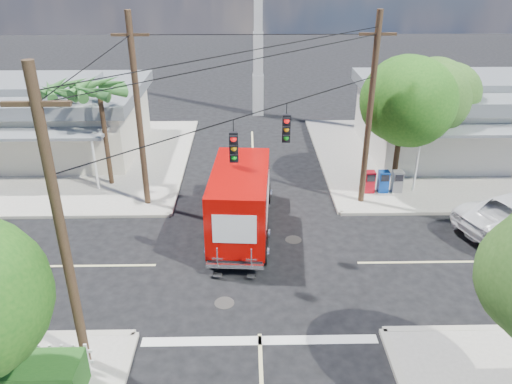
{
  "coord_description": "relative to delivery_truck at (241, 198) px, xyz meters",
  "views": [
    {
      "loc": [
        -0.36,
        -16.48,
        11.18
      ],
      "look_at": [
        0.0,
        2.0,
        2.2
      ],
      "focal_mm": 35.0,
      "sensor_mm": 36.0,
      "label": 1
    }
  ],
  "objects": [
    {
      "name": "building_nw",
      "position": [
        -11.39,
        9.84,
        0.61
      ],
      "size": [
        10.8,
        10.2,
        4.3
      ],
      "color": "beige",
      "rests_on": "sidewalk_nw"
    },
    {
      "name": "palm_nw_back",
      "position": [
        -8.89,
        6.38,
        3.06
      ],
      "size": [
        3.01,
        3.08,
        5.19
      ],
      "color": "#422D1C",
      "rests_on": "sidewalk_nw"
    },
    {
      "name": "radio_tower",
      "position": [
        1.11,
        17.38,
        4.03
      ],
      "size": [
        0.8,
        0.8,
        17.0
      ],
      "color": "silver",
      "rests_on": "ground"
    },
    {
      "name": "tree_ne_back",
      "position": [
        10.42,
        6.33,
        2.57
      ],
      "size": [
        3.77,
        3.66,
        5.82
      ],
      "color": "#422D1C",
      "rests_on": "sidewalk_ne"
    },
    {
      "name": "utility_poles",
      "position": [
        -0.97,
        -1.02,
        3.06
      ],
      "size": [
        12.0,
        10.68,
        9.0
      ],
      "color": "#473321",
      "rests_on": "ground"
    },
    {
      "name": "sidewalk_ne",
      "position": [
        11.49,
        8.26,
        -1.54
      ],
      "size": [
        14.12,
        14.12,
        0.14
      ],
      "color": "gray",
      "rests_on": "ground"
    },
    {
      "name": "building_ne",
      "position": [
        13.11,
        9.34,
        0.71
      ],
      "size": [
        11.8,
        10.2,
        4.5
      ],
      "color": "silver",
      "rests_on": "sidewalk_ne"
    },
    {
      "name": "ground",
      "position": [
        0.61,
        -2.62,
        -1.61
      ],
      "size": [
        120.0,
        120.0,
        0.0
      ],
      "primitive_type": "plane",
      "color": "black",
      "rests_on": "ground"
    },
    {
      "name": "sidewalk_nw",
      "position": [
        -10.27,
        8.26,
        -1.54
      ],
      "size": [
        14.12,
        14.12,
        0.14
      ],
      "color": "gray",
      "rests_on": "ground"
    },
    {
      "name": "vending_boxes",
      "position": [
        7.11,
        3.58,
        -0.92
      ],
      "size": [
        1.9,
        0.5,
        1.1
      ],
      "color": "#B30A19",
      "rests_on": "sidewalk_ne"
    },
    {
      "name": "palm_nw_front",
      "position": [
        -6.89,
        4.88,
        3.43
      ],
      "size": [
        3.01,
        3.08,
        5.59
      ],
      "color": "#422D1C",
      "rests_on": "sidewalk_nw"
    },
    {
      "name": "delivery_truck",
      "position": [
        0.0,
        0.0,
        0.0
      ],
      "size": [
        2.81,
        7.48,
        3.17
      ],
      "color": "black",
      "rests_on": "ground"
    },
    {
      "name": "tree_ne_front",
      "position": [
        7.82,
        4.13,
        3.15
      ],
      "size": [
        4.21,
        4.14,
        6.66
      ],
      "color": "#422D1C",
      "rests_on": "sidewalk_ne"
    },
    {
      "name": "road_markings",
      "position": [
        0.61,
        -4.1,
        -1.61
      ],
      "size": [
        32.0,
        32.0,
        0.01
      ],
      "color": "beige",
      "rests_on": "ground"
    }
  ]
}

